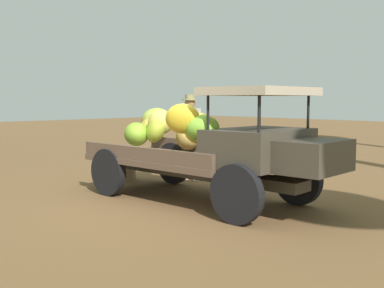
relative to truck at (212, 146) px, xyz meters
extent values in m
plane|color=brown|center=(-0.11, -0.22, -0.92)|extent=(60.00, 60.00, 0.00)
cube|color=#413A2F|center=(-0.33, -0.02, -0.46)|extent=(4.02, 0.70, 0.16)
cylinder|color=black|center=(1.06, 0.87, -0.51)|extent=(0.83, 0.19, 0.82)
cylinder|color=black|center=(1.17, -0.73, -0.51)|extent=(0.83, 0.19, 0.82)
cylinder|color=black|center=(-1.73, 0.69, -0.51)|extent=(0.83, 0.19, 0.82)
cylinder|color=black|center=(-1.63, -0.91, -0.51)|extent=(0.83, 0.19, 0.82)
cube|color=brown|center=(-0.78, -0.05, -0.28)|extent=(3.11, 1.91, 0.10)
cube|color=brown|center=(-0.83, 0.74, -0.12)|extent=(3.00, 0.28, 0.22)
cube|color=brown|center=(-0.73, -0.85, -0.12)|extent=(3.00, 0.28, 0.22)
cube|color=#413A2F|center=(0.91, 0.06, 0.05)|extent=(1.20, 1.59, 0.55)
cube|color=#413A2F|center=(1.81, 0.12, -0.01)|extent=(0.77, 1.11, 0.44)
cylinder|color=black|center=(1.31, 0.73, 0.60)|extent=(0.04, 0.04, 0.55)
cylinder|color=black|center=(1.40, -0.56, 0.60)|extent=(0.04, 0.04, 0.55)
cylinder|color=black|center=(0.43, 0.67, 0.60)|extent=(0.04, 0.04, 0.55)
cylinder|color=black|center=(0.52, -0.62, 0.60)|extent=(0.04, 0.04, 0.55)
cube|color=#B7A78D|center=(0.91, 0.06, 0.87)|extent=(1.32, 1.60, 0.12)
ellipsoid|color=#B5C635|center=(-1.24, -0.14, 0.23)|extent=(0.73, 0.71, 0.59)
ellipsoid|color=gold|center=(-0.01, -0.63, 0.46)|extent=(0.68, 0.66, 0.51)
ellipsoid|color=gold|center=(-0.19, -0.11, 0.29)|extent=(0.62, 0.40, 0.54)
ellipsoid|color=gold|center=(-1.20, -0.07, 0.35)|extent=(0.69, 0.70, 0.56)
ellipsoid|color=gold|center=(-1.65, 0.08, 0.20)|extent=(0.74, 0.71, 0.56)
ellipsoid|color=#89B630|center=(-1.59, -0.32, 0.13)|extent=(0.84, 0.81, 0.53)
ellipsoid|color=#84C237|center=(0.23, -0.46, 0.33)|extent=(0.62, 0.58, 0.43)
ellipsoid|color=gold|center=(-1.06, 0.46, 0.06)|extent=(0.78, 0.79, 0.61)
ellipsoid|color=#AABB46|center=(-1.89, 0.40, 0.35)|extent=(0.79, 0.76, 0.54)
cylinder|color=#C1AB9E|center=(-1.68, 1.22, -0.47)|extent=(0.15, 0.15, 0.89)
cylinder|color=#C1AB9E|center=(-1.94, 1.21, -0.47)|extent=(0.15, 0.15, 0.89)
cube|color=#AFB2A2|center=(-1.81, 1.21, 0.27)|extent=(0.41, 0.25, 0.60)
cylinder|color=#AFB2A2|center=(-1.70, 1.12, 0.36)|extent=(0.33, 0.37, 0.10)
cylinder|color=#AFB2A2|center=(-1.90, 1.11, 0.36)|extent=(0.32, 0.38, 0.10)
sphere|color=#A36F4D|center=(-1.81, 1.21, 0.68)|extent=(0.22, 0.22, 0.22)
cylinder|color=#898251|center=(-1.81, 1.21, 0.75)|extent=(0.34, 0.34, 0.02)
cylinder|color=#898251|center=(-1.81, 1.21, 0.81)|extent=(0.20, 0.20, 0.10)
cube|color=olive|center=(-2.69, 0.16, -0.66)|extent=(0.59, 0.61, 0.52)
camera|label=1|loc=(5.22, -5.39, 0.75)|focal=43.72mm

